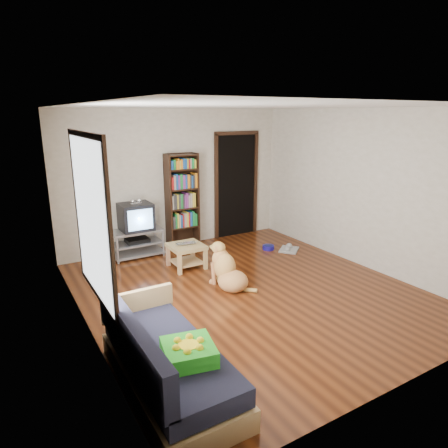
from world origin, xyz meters
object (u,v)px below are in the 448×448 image
dog_bowl (268,247)px  tv_stand (137,242)px  sofa (164,363)px  dog (227,271)px  laptop (187,244)px  crt_tv (135,216)px  green_cushion (189,352)px  grey_rag (289,250)px  coffee_table (186,251)px  bookshelf (182,196)px

dog_bowl → tv_stand: tv_stand is taller
sofa → dog: 2.35m
laptop → dog_bowl: size_ratio=1.55×
crt_tv → laptop: bearing=-62.3°
green_cushion → sofa: 0.38m
crt_tv → grey_rag: bearing=-24.8°
green_cushion → laptop: bearing=76.6°
dog_bowl → coffee_table: size_ratio=0.40×
green_cushion → dog: 2.48m
dog_bowl → dog: dog is taller
dog → grey_rag: bearing=23.8°
dog_bowl → dog: 1.91m
green_cushion → crt_tv: bearing=89.6°
laptop → grey_rag: (2.04, -0.19, -0.40)m
green_cushion → laptop: size_ratio=1.28×
grey_rag → coffee_table: coffee_table is taller
tv_stand → crt_tv: size_ratio=1.55×
green_cushion → crt_tv: (0.85, 3.93, 0.25)m
bookshelf → sofa: 4.26m
bookshelf → coffee_table: bearing=-112.1°
sofa → coffee_table: 3.07m
crt_tv → coffee_table: (0.53, -0.97, -0.46)m
tv_stand → dog_bowl: bearing=-22.0°
grey_rag → coffee_table: (-2.04, 0.22, 0.27)m
coffee_table → dog_bowl: bearing=1.1°
laptop → bookshelf: bookshelf is taller
dog_bowl → grey_rag: size_ratio=0.55×
tv_stand → crt_tv: (0.00, 0.02, 0.47)m
sofa → dog: size_ratio=2.29×
green_cushion → coffee_table: (1.38, 2.96, -0.21)m
sofa → dog_bowl: bearing=40.0°
tv_stand → bookshelf: bookshelf is taller
grey_rag → sofa: size_ratio=0.22×
dog → crt_tv: bearing=109.2°
dog → coffee_table: bearing=99.6°
laptop → bookshelf: size_ratio=0.19×
bookshelf → dog: bookshelf is taller
grey_rag → laptop: bearing=174.8°
green_cushion → bookshelf: 4.41m
laptop → tv_stand: (-0.53, 0.98, -0.14)m
dog_bowl → coffee_table: coffee_table is taller
crt_tv → coffee_table: 1.20m
grey_rag → bookshelf: bearing=142.1°
sofa → tv_stand: bearing=75.0°
sofa → green_cushion: bearing=-65.6°
laptop → sofa: bearing=-110.9°
bookshelf → coffee_table: (-0.42, -1.04, -0.72)m
dog_bowl → sofa: (-3.24, -2.72, 0.22)m
grey_rag → coffee_table: size_ratio=0.73×
bookshelf → dog: 2.22m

